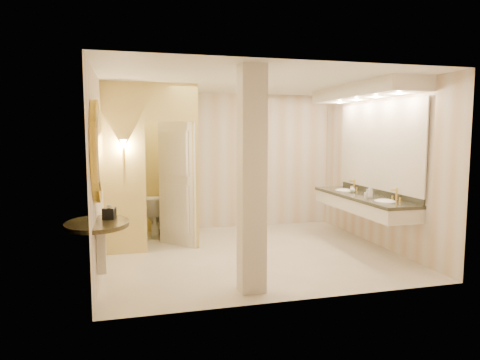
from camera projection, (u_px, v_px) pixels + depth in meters
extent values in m
plane|color=beige|center=(251.00, 253.00, 6.83)|extent=(4.50, 4.50, 0.00)
plane|color=silver|center=(251.00, 81.00, 6.54)|extent=(4.50, 4.50, 0.00)
cube|color=beige|center=(224.00, 161.00, 8.61)|extent=(4.50, 0.02, 2.70)
cube|color=beige|center=(301.00, 184.00, 4.76)|extent=(4.50, 0.02, 2.70)
cube|color=beige|center=(100.00, 172.00, 6.13)|extent=(0.02, 4.00, 2.70)
cube|color=beige|center=(378.00, 166.00, 7.25)|extent=(0.02, 4.00, 2.70)
cube|color=#E4D177|center=(189.00, 165.00, 7.69)|extent=(0.10, 1.50, 2.70)
cube|color=#E4D177|center=(124.00, 169.00, 6.69)|extent=(0.65, 0.10, 2.70)
cube|color=#E4D177|center=(170.00, 102.00, 6.76)|extent=(0.80, 0.10, 0.60)
cube|color=beige|center=(177.00, 184.00, 7.22)|extent=(0.58, 0.63, 2.10)
cylinder|color=gold|center=(124.00, 157.00, 6.60)|extent=(0.03, 0.03, 0.30)
cone|color=beige|center=(123.00, 144.00, 6.58)|extent=(0.14, 0.14, 0.14)
cube|color=beige|center=(363.00, 204.00, 7.21)|extent=(0.60, 2.39, 0.24)
cube|color=black|center=(363.00, 197.00, 7.20)|extent=(0.64, 2.43, 0.05)
cube|color=black|center=(378.00, 192.00, 7.26)|extent=(0.03, 2.39, 0.10)
ellipsoid|color=white|center=(385.00, 204.00, 6.58)|extent=(0.40, 0.44, 0.15)
cylinder|color=gold|center=(397.00, 195.00, 6.61)|extent=(0.03, 0.03, 0.22)
ellipsoid|color=white|center=(344.00, 193.00, 7.82)|extent=(0.40, 0.44, 0.15)
cylinder|color=gold|center=(354.00, 185.00, 7.86)|extent=(0.03, 0.03, 0.22)
cube|color=white|center=(379.00, 146.00, 7.17)|extent=(0.03, 2.39, 1.40)
cube|color=beige|center=(366.00, 92.00, 7.01)|extent=(0.75, 2.59, 0.22)
cylinder|color=black|center=(97.00, 224.00, 5.00)|extent=(0.92, 0.92, 0.05)
cube|color=beige|center=(102.00, 249.00, 5.05)|extent=(0.10, 0.10, 0.60)
cylinder|color=gold|center=(96.00, 151.00, 4.92)|extent=(0.07, 0.92, 0.92)
cylinder|color=white|center=(100.00, 151.00, 4.93)|extent=(0.02, 0.73, 0.73)
cube|color=beige|center=(252.00, 180.00, 5.07)|extent=(0.30, 0.30, 2.70)
cube|color=black|center=(109.00, 213.00, 5.16)|extent=(0.17, 0.17, 0.14)
imported|color=white|center=(157.00, 215.00, 7.99)|extent=(0.58, 0.83, 0.78)
imported|color=beige|center=(367.00, 194.00, 6.84)|extent=(0.07, 0.07, 0.14)
imported|color=silver|center=(352.00, 189.00, 7.52)|extent=(0.11, 0.11, 0.12)
imported|color=#C6B28C|center=(370.00, 192.00, 6.83)|extent=(0.09, 0.09, 0.22)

